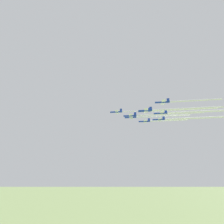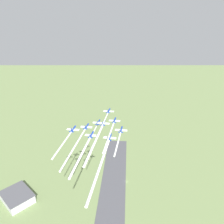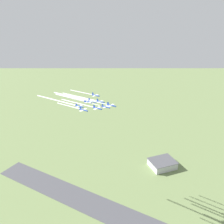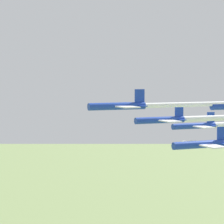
{
  "view_description": "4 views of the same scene",
  "coord_description": "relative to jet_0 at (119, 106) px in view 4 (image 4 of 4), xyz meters",
  "views": [
    {
      "loc": [
        62.48,
        143.54,
        79.71
      ],
      "look_at": [
        -28.62,
        55.19,
        123.49
      ],
      "focal_mm": 28.0,
      "sensor_mm": 36.0,
      "label": 1
    },
    {
      "loc": [
        -142.23,
        169.3,
        188.0
      ],
      "look_at": [
        -31.12,
        57.19,
        121.91
      ],
      "focal_mm": 35.0,
      "sensor_mm": 36.0,
      "label": 2
    },
    {
      "loc": [
        -90.8,
        -106.35,
        187.92
      ],
      "look_at": [
        -29.24,
        57.92,
        117.12
      ],
      "focal_mm": 35.0,
      "sensor_mm": 36.0,
      "label": 3
    },
    {
      "loc": [
        47.27,
        74.83,
        127.2
      ],
      "look_at": [
        -28.49,
        58.27,
        121.99
      ],
      "focal_mm": 85.0,
      "sensor_mm": 36.0,
      "label": 4
    }
  ],
  "objects": [
    {
      "name": "jet_2",
      "position": [
        -11.18,
        4.95,
        -2.88
      ],
      "size": [
        8.25,
        8.39,
        3.04
      ],
      "rotation": [
        0.0,
        0.0,
        3.76
      ],
      "color": "#19389E"
    },
    {
      "name": "jet_1",
      "position": [
        -1.1,
        12.18,
        -5.52
      ],
      "size": [
        8.25,
        8.39,
        3.04
      ],
      "rotation": [
        0.0,
        0.0,
        3.76
      ],
      "color": "#19389E"
    },
    {
      "name": "jet_5",
      "position": [
        -22.36,
        9.91,
        -4.78
      ],
      "size": [
        8.25,
        8.39,
        3.04
      ],
      "rotation": [
        0.0,
        0.0,
        3.76
      ],
      "color": "#19389E"
    },
    {
      "name": "jet_0",
      "position": [
        0.0,
        0.0,
        0.0
      ],
      "size": [
        8.25,
        8.39,
        3.04
      ],
      "rotation": [
        0.0,
        0.0,
        3.76
      ],
      "color": "#19389E"
    }
  ]
}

